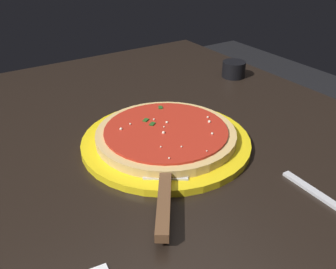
% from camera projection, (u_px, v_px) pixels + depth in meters
% --- Properties ---
extents(restaurant_table, '(1.05, 0.88, 0.77)m').
position_uv_depth(restaurant_table, '(157.00, 194.00, 0.79)').
color(restaurant_table, black).
rests_on(restaurant_table, ground_plane).
extents(serving_plate, '(0.31, 0.31, 0.01)m').
position_uv_depth(serving_plate, '(168.00, 141.00, 0.69)').
color(serving_plate, yellow).
rests_on(serving_plate, restaurant_table).
extents(pizza, '(0.25, 0.25, 0.02)m').
position_uv_depth(pizza, '(168.00, 133.00, 0.68)').
color(pizza, '#DBB26B').
rests_on(pizza, serving_plate).
extents(pizza_server, '(0.21, 0.16, 0.01)m').
position_uv_depth(pizza_server, '(165.00, 188.00, 0.55)').
color(pizza_server, silver).
rests_on(pizza_server, serving_plate).
extents(cup_small_sauce, '(0.06, 0.06, 0.04)m').
position_uv_depth(cup_small_sauce, '(234.00, 69.00, 0.99)').
color(cup_small_sauce, black).
rests_on(cup_small_sauce, restaurant_table).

